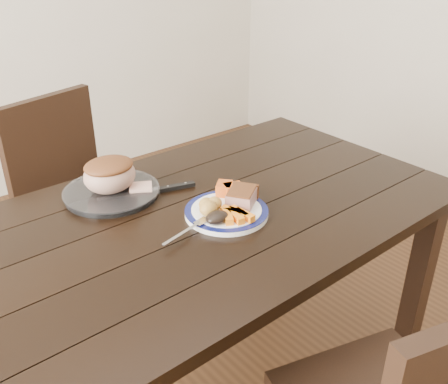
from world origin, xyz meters
TOP-DOWN VIEW (x-y plane):
  - dining_table at (0.00, 0.00)m, footprint 1.60×0.91m
  - chair_far at (-0.09, 0.74)m, footprint 0.51×0.52m
  - dinner_plate at (0.05, -0.06)m, footprint 0.25×0.25m
  - plate_rim at (0.05, -0.06)m, footprint 0.25×0.25m
  - serving_platter at (-0.15, 0.26)m, footprint 0.30×0.30m
  - pork_slice at (0.11, -0.07)m, footprint 0.12×0.12m
  - roasted_potatoes at (0.00, -0.05)m, footprint 0.08×0.07m
  - carrot_batons at (0.04, -0.12)m, footprint 0.08×0.11m
  - pumpkin_wedges at (0.12, 0.00)m, footprint 0.08×0.09m
  - dark_mushroom at (-0.01, -0.10)m, footprint 0.07×0.05m
  - fork at (-0.10, -0.09)m, footprint 0.18×0.05m
  - roast_joint at (-0.15, 0.26)m, footprint 0.17×0.14m
  - cut_slice at (-0.08, 0.21)m, footprint 0.09×0.08m
  - carving_knife at (-0.00, 0.18)m, footprint 0.31×0.11m

SIDE VIEW (x-z plane):
  - chair_far at x=-0.09m, z-range 0.06..0.99m
  - dining_table at x=0.00m, z-range 0.28..1.03m
  - carving_knife at x=0.00m, z-range 0.75..0.76m
  - dinner_plate at x=0.05m, z-range 0.75..0.77m
  - serving_platter at x=-0.15m, z-range 0.75..0.77m
  - plate_rim at x=0.05m, z-range 0.76..0.78m
  - fork at x=-0.10m, z-range 0.77..0.77m
  - cut_slice at x=-0.08m, z-range 0.77..0.78m
  - carrot_batons at x=0.04m, z-range 0.77..0.79m
  - dark_mushroom at x=-0.01m, z-range 0.77..0.80m
  - pumpkin_wedges at x=0.12m, z-range 0.77..0.81m
  - pork_slice at x=0.11m, z-range 0.77..0.81m
  - roasted_potatoes at x=0.00m, z-range 0.77..0.81m
  - roast_joint at x=-0.15m, z-range 0.77..0.87m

